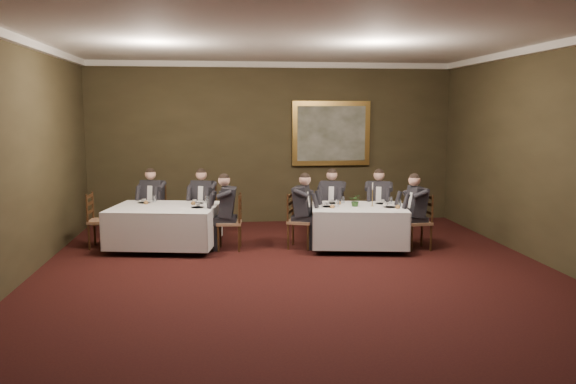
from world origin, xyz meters
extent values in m
plane|color=black|center=(0.00, 0.00, 0.00)|extent=(10.00, 10.00, 0.00)
cube|color=silver|center=(0.00, 0.00, 3.50)|extent=(8.00, 10.00, 0.10)
cube|color=#322A19|center=(0.00, 5.00, 1.75)|extent=(8.00, 0.10, 3.50)
cube|color=#322A19|center=(0.00, -5.00, 1.75)|extent=(8.00, 0.10, 3.50)
cube|color=white|center=(0.00, 4.95, 3.44)|extent=(8.00, 0.10, 0.12)
cube|color=#321B0E|center=(1.29, 2.31, 0.73)|extent=(1.76, 1.43, 0.04)
cube|color=white|center=(1.29, 2.31, 0.76)|extent=(1.83, 1.50, 0.02)
cube|color=white|center=(1.29, 2.31, 0.42)|extent=(1.85, 1.52, 0.65)
cube|color=#321B0E|center=(-2.16, 2.71, 0.73)|extent=(1.98, 1.62, 0.04)
cube|color=white|center=(-2.16, 2.71, 0.76)|extent=(2.05, 1.69, 0.02)
cube|color=white|center=(-2.16, 2.71, 0.42)|extent=(2.07, 1.72, 0.65)
cube|color=#876244|center=(0.98, 3.21, 0.48)|extent=(0.55, 0.54, 0.05)
cube|color=#321B0E|center=(1.04, 3.39, 0.73)|extent=(0.37, 0.15, 0.54)
cube|color=black|center=(0.98, 3.21, 0.86)|extent=(0.50, 0.43, 0.55)
sphere|color=tan|center=(0.98, 3.21, 1.24)|extent=(0.27, 0.27, 0.21)
cube|color=#876244|center=(1.86, 3.07, 0.48)|extent=(0.54, 0.53, 0.05)
cube|color=#321B0E|center=(1.92, 3.25, 0.73)|extent=(0.37, 0.14, 0.54)
cube|color=black|center=(1.86, 3.07, 0.86)|extent=(0.49, 0.42, 0.55)
sphere|color=tan|center=(1.86, 3.07, 1.24)|extent=(0.26, 0.26, 0.21)
cube|color=#876244|center=(0.26, 2.48, 0.48)|extent=(0.55, 0.56, 0.05)
cube|color=#321B0E|center=(0.08, 2.54, 0.73)|extent=(0.16, 0.37, 0.54)
cube|color=black|center=(0.26, 2.48, 0.86)|extent=(0.44, 0.50, 0.55)
sphere|color=tan|center=(0.26, 2.48, 1.24)|extent=(0.27, 0.27, 0.21)
cube|color=#876244|center=(2.32, 2.14, 0.48)|extent=(0.45, 0.47, 0.05)
cube|color=#321B0E|center=(2.50, 2.16, 0.73)|extent=(0.06, 0.38, 0.54)
cube|color=black|center=(2.32, 2.14, 0.86)|extent=(0.34, 0.44, 0.55)
sphere|color=tan|center=(2.32, 2.14, 1.24)|extent=(0.23, 0.23, 0.21)
cube|color=#876244|center=(-2.48, 3.73, 0.48)|extent=(0.54, 0.52, 0.05)
cube|color=#321B0E|center=(-2.43, 3.91, 0.73)|extent=(0.37, 0.13, 0.54)
cube|color=black|center=(-2.48, 3.73, 0.86)|extent=(0.49, 0.41, 0.55)
sphere|color=tan|center=(-2.48, 3.73, 1.24)|extent=(0.26, 0.26, 0.21)
cube|color=#876244|center=(-1.50, 3.55, 0.48)|extent=(0.55, 0.54, 0.05)
cube|color=#321B0E|center=(-1.44, 3.73, 0.73)|extent=(0.37, 0.15, 0.54)
cube|color=black|center=(-1.50, 3.55, 0.86)|extent=(0.50, 0.43, 0.55)
sphere|color=tan|center=(-1.50, 3.55, 1.24)|extent=(0.27, 0.27, 0.21)
cube|color=#876244|center=(-1.01, 2.50, 0.48)|extent=(0.46, 0.48, 0.05)
cube|color=#321B0E|center=(-0.82, 2.49, 0.73)|extent=(0.07, 0.38, 0.54)
cube|color=black|center=(-1.01, 2.50, 0.86)|extent=(0.35, 0.45, 0.55)
sphere|color=tan|center=(-1.01, 2.50, 1.24)|extent=(0.23, 0.23, 0.21)
cube|color=#876244|center=(-3.30, 2.92, 0.48)|extent=(0.44, 0.46, 0.05)
cube|color=#321B0E|center=(-3.49, 2.93, 0.73)|extent=(0.05, 0.38, 0.54)
imported|color=#2D5926|center=(1.23, 2.32, 0.88)|extent=(0.26, 0.25, 0.23)
cylinder|color=gold|center=(1.53, 2.31, 0.77)|extent=(0.06, 0.06, 0.02)
cylinder|color=gold|center=(1.53, 2.31, 0.93)|extent=(0.01, 0.01, 0.29)
cylinder|color=white|center=(1.53, 2.31, 1.14)|extent=(0.02, 0.02, 0.13)
cylinder|color=white|center=(0.90, 2.72, 0.77)|extent=(0.25, 0.25, 0.01)
cylinder|color=white|center=(0.90, 2.87, 0.80)|extent=(0.08, 0.08, 0.05)
cylinder|color=white|center=(1.07, 2.72, 0.83)|extent=(0.06, 0.06, 0.14)
cylinder|color=white|center=(-2.58, 3.18, 0.77)|extent=(0.25, 0.25, 0.01)
cylinder|color=white|center=(-2.58, 3.33, 0.80)|extent=(0.08, 0.08, 0.05)
cylinder|color=white|center=(-2.41, 3.18, 0.83)|extent=(0.06, 0.06, 0.14)
cube|color=#E0A351|center=(1.29, 4.94, 1.96)|extent=(1.74, 0.08, 1.42)
cube|color=#41432D|center=(1.29, 4.90, 1.96)|extent=(1.52, 0.01, 1.20)
camera|label=1|loc=(-1.12, -7.32, 2.42)|focal=35.00mm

